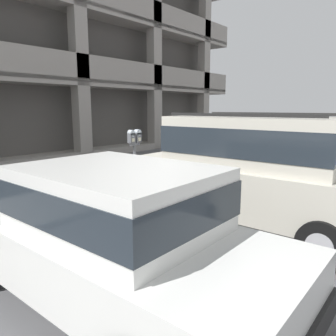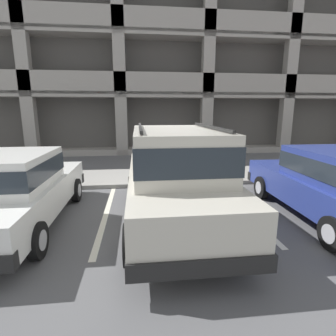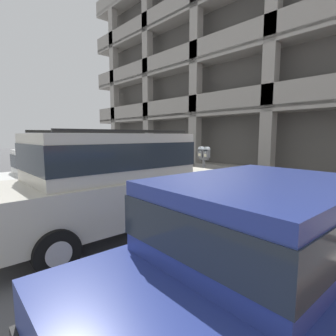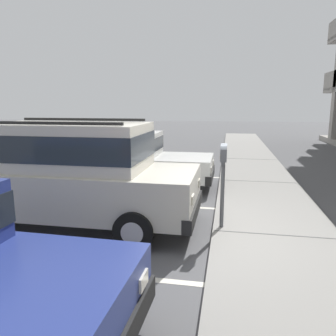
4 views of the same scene
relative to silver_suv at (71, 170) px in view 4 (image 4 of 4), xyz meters
The scene contains 6 objects.
ground_plane 2.74m from the silver_suv, 87.60° to the left, with size 80.00×80.00×0.10m.
sidewalk 3.93m from the silver_suv, 88.42° to the left, with size 40.00×2.20×0.12m.
parking_stall_lines 2.30m from the silver_suv, 32.46° to the left, with size 13.01×4.80×0.01m.
silver_suv is the anchor object (origin of this frame).
red_sedan 3.22m from the silver_suv, behind, with size 1.85×4.48×1.54m.
parking_meter_near 2.85m from the silver_suv, 92.12° to the left, with size 0.35×0.12×1.52m.
Camera 4 is at (5.52, 0.43, 2.31)m, focal length 35.00 mm.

